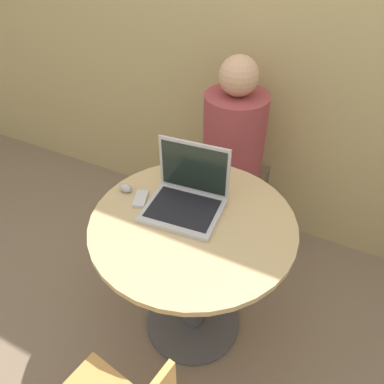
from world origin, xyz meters
TOP-DOWN VIEW (x-y plane):
  - ground_plane at (0.00, 0.00)m, footprint 12.00×12.00m
  - back_wall at (0.00, 0.92)m, footprint 7.00×0.05m
  - round_table at (0.00, 0.00)m, footprint 0.82×0.82m
  - laptop at (-0.06, 0.07)m, footprint 0.32×0.28m
  - cell_phone at (-0.25, 0.01)m, footprint 0.08×0.11m
  - computer_mouse at (-0.34, 0.03)m, footprint 0.06×0.04m
  - person_seated at (-0.08, 0.70)m, footprint 0.32×0.50m

SIDE VIEW (x-z plane):
  - ground_plane at x=0.00m, z-range 0.00..0.00m
  - person_seated at x=-0.08m, z-range -0.09..1.06m
  - round_table at x=0.00m, z-range 0.15..0.87m
  - cell_phone at x=-0.25m, z-range 0.72..0.73m
  - computer_mouse at x=-0.34m, z-range 0.72..0.76m
  - laptop at x=-0.06m, z-range 0.64..0.90m
  - back_wall at x=0.00m, z-range 0.00..2.60m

